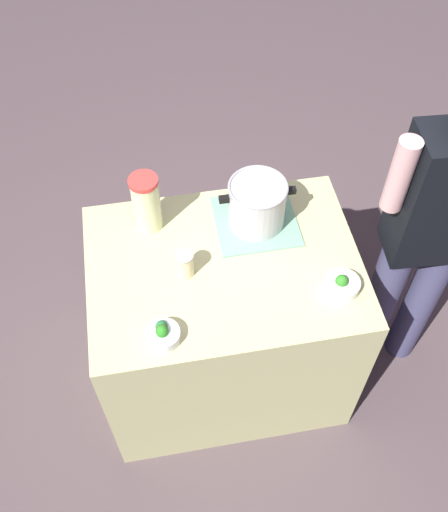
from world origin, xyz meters
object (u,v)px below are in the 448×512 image
object	(u,v)px
person_cook	(428,238)
lemonade_pitcher	(146,203)
broccoli_bowl_front	(163,334)
mason_jar	(185,264)
broccoli_bowl_center	(342,285)
cooking_pot	(257,203)

from	to	relation	value
person_cook	lemonade_pitcher	bearing A→B (deg)	165.25
broccoli_bowl_front	mason_jar	bearing A→B (deg)	66.62
broccoli_bowl_front	broccoli_bowl_center	world-z (taller)	broccoli_bowl_front
mason_jar	broccoli_bowl_center	bearing A→B (deg)	-17.32
cooking_pot	mason_jar	bearing A→B (deg)	-147.28
broccoli_bowl_front	broccoli_bowl_center	bearing A→B (deg)	7.64
cooking_pot	lemonade_pitcher	bearing A→B (deg)	171.69
cooking_pot	broccoli_bowl_front	world-z (taller)	cooking_pot
cooking_pot	person_cook	distance (m)	0.68
lemonade_pitcher	broccoli_bowl_front	size ratio (longest dim) A/B	2.11
lemonade_pitcher	broccoli_bowl_front	xyz separation A→B (m)	(-0.00, -0.53, -0.10)
lemonade_pitcher	person_cook	bearing A→B (deg)	-14.75
broccoli_bowl_front	person_cook	xyz separation A→B (m)	(1.07, 0.25, -0.01)
lemonade_pitcher	person_cook	distance (m)	1.11
lemonade_pitcher	broccoli_bowl_center	world-z (taller)	lemonade_pitcher
lemonade_pitcher	mason_jar	distance (m)	0.29
broccoli_bowl_center	person_cook	distance (m)	0.43
mason_jar	lemonade_pitcher	bearing A→B (deg)	112.51
broccoli_bowl_center	person_cook	xyz separation A→B (m)	(0.40, 0.16, -0.01)
cooking_pot	lemonade_pitcher	world-z (taller)	lemonade_pitcher
cooking_pot	broccoli_bowl_front	xyz separation A→B (m)	(-0.43, -0.47, -0.08)
person_cook	broccoli_bowl_front	bearing A→B (deg)	-166.98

